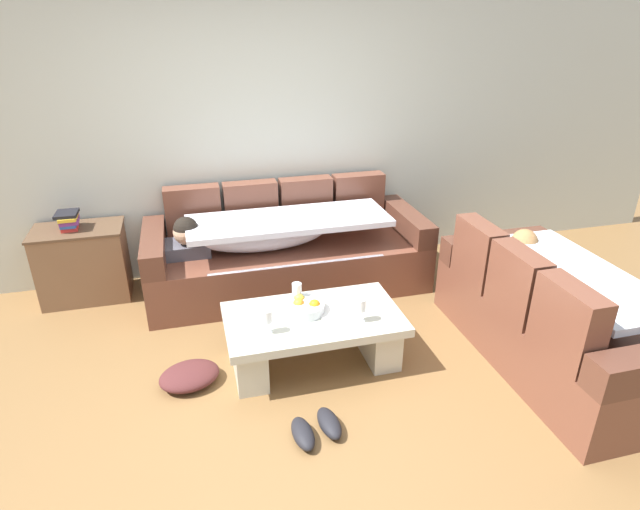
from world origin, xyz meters
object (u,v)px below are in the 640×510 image
(couch_near_window, at_px, (555,317))
(side_cabinet, at_px, (84,263))
(wine_glass_near_left, at_px, (267,317))
(crumpled_garment, at_px, (189,376))
(book_stack_on_cabinet, at_px, (69,220))
(wine_glass_near_right, at_px, (361,306))
(couch_along_wall, at_px, (283,252))
(fruit_bowl, at_px, (304,306))
(coffee_table, at_px, (313,333))
(pair_of_shoes, at_px, (316,428))
(wine_glass_far_back, at_px, (297,290))
(open_magazine, at_px, (339,311))

(couch_near_window, distance_m, side_cabinet, 3.75)
(side_cabinet, bearing_deg, wine_glass_near_left, -49.20)
(side_cabinet, relative_size, crumpled_garment, 1.80)
(book_stack_on_cabinet, bearing_deg, wine_glass_near_right, -38.02)
(couch_along_wall, xyz_separation_m, wine_glass_near_right, (0.27, -1.33, 0.17))
(couch_along_wall, xyz_separation_m, fruit_bowl, (-0.07, -1.12, 0.09))
(couch_along_wall, distance_m, fruit_bowl, 1.12)
(coffee_table, height_order, pair_of_shoes, coffee_table)
(wine_glass_near_left, bearing_deg, coffee_table, 21.16)
(wine_glass_near_left, bearing_deg, book_stack_on_cabinet, 131.67)
(coffee_table, bearing_deg, wine_glass_far_back, 113.42)
(open_magazine, xyz_separation_m, crumpled_garment, (-1.04, -0.02, -0.33))
(fruit_bowl, height_order, crumpled_garment, fruit_bowl)
(open_magazine, bearing_deg, fruit_bowl, 163.21)
(wine_glass_near_right, relative_size, crumpled_garment, 0.42)
(couch_along_wall, relative_size, side_cabinet, 3.35)
(couch_near_window, xyz_separation_m, crumpled_garment, (-2.49, 0.35, -0.27))
(coffee_table, bearing_deg, book_stack_on_cabinet, 140.46)
(book_stack_on_cabinet, bearing_deg, coffee_table, -39.54)
(couch_near_window, bearing_deg, wine_glass_far_back, 72.22)
(fruit_bowl, distance_m, side_cabinet, 2.10)
(couch_near_window, height_order, wine_glass_near_left, couch_near_window)
(wine_glass_near_left, bearing_deg, open_magazine, 14.13)
(pair_of_shoes, bearing_deg, couch_along_wall, 84.56)
(wine_glass_far_back, bearing_deg, open_magazine, -34.06)
(couch_along_wall, height_order, couch_near_window, same)
(side_cabinet, distance_m, crumpled_garment, 1.66)
(couch_near_window, height_order, side_cabinet, couch_near_window)
(side_cabinet, bearing_deg, open_magazine, -37.36)
(wine_glass_near_left, relative_size, pair_of_shoes, 0.52)
(coffee_table, xyz_separation_m, book_stack_on_cabinet, (-1.70, 1.41, 0.48))
(wine_glass_near_right, relative_size, pair_of_shoes, 0.52)
(coffee_table, bearing_deg, fruit_bowl, 126.85)
(coffee_table, bearing_deg, wine_glass_near_left, -158.84)
(couch_along_wall, distance_m, wine_glass_far_back, 1.03)
(fruit_bowl, bearing_deg, open_magazine, -15.62)
(couch_along_wall, relative_size, crumpled_garment, 6.03)
(wine_glass_far_back, distance_m, open_magazine, 0.33)
(open_magazine, height_order, book_stack_on_cabinet, book_stack_on_cabinet)
(couch_near_window, distance_m, crumpled_garment, 2.53)
(wine_glass_far_back, xyz_separation_m, open_magazine, (0.25, -0.17, -0.11))
(couch_near_window, xyz_separation_m, pair_of_shoes, (-1.79, -0.32, -0.29))
(couch_near_window, relative_size, open_magazine, 6.52)
(couch_near_window, xyz_separation_m, open_magazine, (-1.46, 0.38, 0.05))
(wine_glass_near_right, distance_m, wine_glass_far_back, 0.48)
(wine_glass_far_back, bearing_deg, wine_glass_near_right, -41.68)
(couch_along_wall, height_order, pair_of_shoes, couch_along_wall)
(couch_along_wall, relative_size, pair_of_shoes, 7.52)
(wine_glass_near_left, height_order, wine_glass_far_back, same)
(book_stack_on_cabinet, bearing_deg, couch_along_wall, -7.49)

